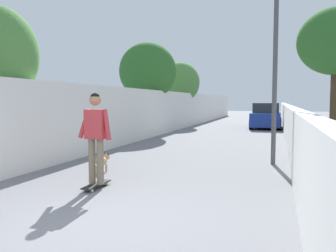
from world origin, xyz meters
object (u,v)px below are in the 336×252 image
(lamp_post, at_px, (276,44))
(car_near, at_px, (266,117))
(tree_left_distant, at_px, (148,71))
(tree_left_mid, at_px, (180,83))
(person_skateboarder, at_px, (96,131))
(dog, at_px, (102,161))
(skateboard, at_px, (96,185))
(tree_right_near, at_px, (336,42))

(lamp_post, xyz_separation_m, car_near, (12.47, 0.60, -2.43))
(car_near, bearing_deg, tree_left_distant, 131.91)
(tree_left_distant, height_order, lamp_post, tree_left_distant)
(tree_left_mid, distance_m, person_skateboarder, 17.34)
(lamp_post, distance_m, dog, 5.30)
(tree_left_mid, relative_size, person_skateboarder, 2.46)
(dog, xyz_separation_m, car_near, (14.80, -3.19, 0.44))
(skateboard, height_order, person_skateboarder, person_skateboarder)
(tree_left_mid, height_order, tree_left_distant, tree_left_distant)
(person_skateboarder, relative_size, car_near, 0.46)
(dog, bearing_deg, lamp_post, -58.36)
(lamp_post, bearing_deg, person_skateboarder, 138.86)
(tree_right_near, xyz_separation_m, tree_left_distant, (5.50, 8.02, -0.20))
(dog, height_order, car_near, car_near)
(lamp_post, bearing_deg, tree_left_distant, 40.92)
(tree_left_distant, distance_m, car_near, 8.10)
(lamp_post, relative_size, person_skateboarder, 2.66)
(tree_left_mid, distance_m, car_near, 6.14)
(tree_left_distant, xyz_separation_m, skateboard, (-10.97, -3.14, -3.12))
(car_near, bearing_deg, lamp_post, -177.24)
(tree_right_near, relative_size, tree_left_mid, 1.03)
(tree_left_mid, xyz_separation_m, dog, (-15.65, -2.48, -2.62))
(person_skateboarder, bearing_deg, car_near, -9.15)
(tree_left_mid, bearing_deg, tree_left_distant, 179.35)
(skateboard, distance_m, person_skateboarder, 1.04)
(tree_right_near, xyz_separation_m, car_near, (10.65, 2.28, -2.68))
(skateboard, relative_size, car_near, 0.21)
(person_skateboarder, bearing_deg, skateboard, 90.00)
(tree_left_mid, xyz_separation_m, person_skateboarder, (-16.97, -3.08, -1.78))
(lamp_post, height_order, skateboard, lamp_post)
(tree_left_distant, distance_m, dog, 10.40)
(car_near, bearing_deg, tree_left_mid, 81.50)
(tree_right_near, height_order, tree_left_mid, tree_right_near)
(tree_right_near, relative_size, skateboard, 5.47)
(person_skateboarder, height_order, car_near, person_skateboarder)
(lamp_post, distance_m, person_skateboarder, 5.27)
(car_near, bearing_deg, dog, 167.84)
(tree_left_distant, bearing_deg, lamp_post, -139.08)
(tree_left_mid, bearing_deg, lamp_post, -154.77)
(tree_left_distant, height_order, skateboard, tree_left_distant)
(tree_right_near, distance_m, skateboard, 8.05)
(tree_left_mid, distance_m, tree_left_distant, 6.01)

